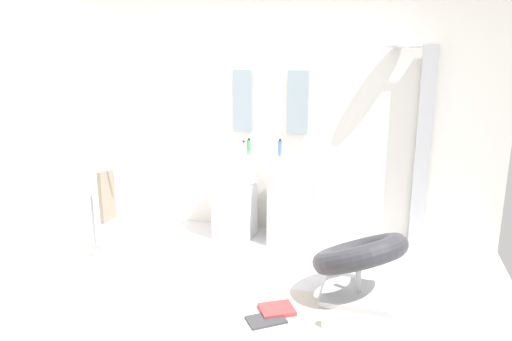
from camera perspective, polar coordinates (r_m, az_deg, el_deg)
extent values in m
cube|color=silver|center=(4.05, -4.40, -15.13)|extent=(4.80, 3.60, 0.04)
cube|color=silver|center=(5.16, 1.88, 6.69)|extent=(4.80, 0.10, 2.60)
cube|color=white|center=(5.13, -2.56, -4.68)|extent=(0.40, 0.40, 0.63)
cylinder|color=white|center=(5.00, -2.62, 0.39)|extent=(0.45, 0.45, 0.30)
cylinder|color=#B7BABF|center=(5.07, -2.19, 2.92)|extent=(0.02, 0.02, 0.10)
cube|color=white|center=(4.97, 4.17, -5.31)|extent=(0.40, 0.40, 0.63)
cylinder|color=white|center=(4.84, 4.27, -0.09)|extent=(0.45, 0.45, 0.30)
cylinder|color=#B7BABF|center=(4.91, 4.61, 2.53)|extent=(0.02, 0.02, 0.10)
cube|color=#8C9EA8|center=(5.16, -1.64, 8.53)|extent=(0.22, 0.03, 0.67)
cube|color=#8C9EA8|center=(5.01, 5.13, 8.32)|extent=(0.22, 0.03, 0.67)
cube|color=#B7BABF|center=(4.93, 19.73, 2.31)|extent=(0.14, 0.08, 2.05)
cylinder|color=#B7BABF|center=(4.82, 18.90, 14.18)|extent=(0.30, 0.02, 0.02)
cylinder|color=#B7BABF|center=(4.79, 17.06, 14.32)|extent=(0.24, 0.24, 0.02)
cube|color=#B7BABF|center=(4.04, 12.29, -14.71)|extent=(0.56, 0.50, 0.06)
cylinder|color=#B7BABF|center=(3.96, 12.41, -12.55)|extent=(0.05, 0.05, 0.34)
torus|color=#333338|center=(3.88, 12.57, -9.89)|extent=(1.09, 1.09, 0.49)
cylinder|color=#B7BABF|center=(4.81, -19.42, -4.73)|extent=(0.03, 0.03, 0.95)
cylinder|color=#B7BABF|center=(4.59, -18.01, 0.05)|extent=(0.36, 0.02, 0.02)
cube|color=gray|center=(4.66, -17.78, -2.94)|extent=(0.04, 0.22, 0.50)
cube|color=beige|center=(3.75, 5.25, -17.25)|extent=(1.19, 0.76, 0.01)
cube|color=#B73838|center=(3.77, 2.57, -16.64)|extent=(0.33, 0.31, 0.03)
cube|color=#38383D|center=(3.66, 1.25, -17.80)|extent=(0.34, 0.32, 0.02)
cylinder|color=white|center=(3.61, 8.74, -17.76)|extent=(0.09, 0.09, 0.09)
cylinder|color=white|center=(4.88, -1.51, 2.68)|extent=(0.04, 0.04, 0.13)
cylinder|color=black|center=(4.86, -1.52, 3.56)|extent=(0.02, 0.02, 0.02)
cylinder|color=#4C72B7|center=(4.81, 2.96, 2.68)|extent=(0.04, 0.04, 0.16)
cylinder|color=black|center=(4.79, 2.97, 3.74)|extent=(0.02, 0.02, 0.02)
cylinder|color=#59996B|center=(4.90, -0.86, 2.85)|extent=(0.05, 0.05, 0.15)
cylinder|color=black|center=(4.88, -0.86, 3.84)|extent=(0.03, 0.03, 0.02)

